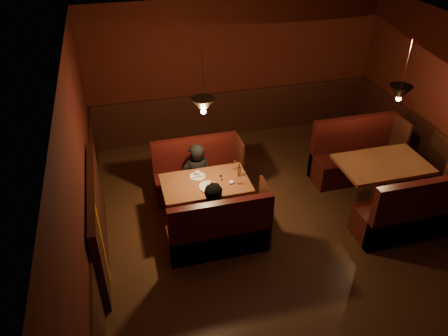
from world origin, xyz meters
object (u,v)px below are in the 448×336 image
object	(u,v)px
main_bench_near	(220,234)
second_bench_near	(410,217)
main_bench_far	(198,176)
diner_b	(216,206)
main_table	(207,191)
second_table	(381,173)
second_bench_far	(354,158)
diner_a	(196,164)

from	to	relation	value
main_bench_near	second_bench_near	bearing A→B (deg)	-8.01
main_bench_far	diner_b	distance (m)	1.40
main_bench_near	second_bench_near	xyz separation A→B (m)	(2.92, -0.41, 0.04)
main_table	main_bench_near	xyz separation A→B (m)	(0.02, -0.78, -0.24)
second_table	diner_b	bearing A→B (deg)	-175.07
second_bench_near	diner_b	bearing A→B (deg)	168.05
second_bench_far	main_table	bearing A→B (deg)	-169.52
main_table	main_bench_near	world-z (taller)	main_bench_near
second_table	diner_b	world-z (taller)	diner_b
main_bench_far	second_table	world-z (taller)	main_bench_far
main_table	second_bench_near	bearing A→B (deg)	-22.07
main_bench_far	second_bench_far	size ratio (longest dim) A/B	0.94
second_table	second_bench_near	bearing A→B (deg)	-87.80
main_bench_far	diner_a	size ratio (longest dim) A/B	1.03
second_table	second_bench_far	xyz separation A→B (m)	(0.03, 0.87, -0.24)
main_bench_near	second_bench_near	world-z (taller)	second_bench_near
main_bench_far	second_bench_far	distance (m)	2.93
second_bench_far	diner_b	xyz separation A→B (m)	(-2.92, -1.11, 0.34)
main_bench_near	diner_a	distance (m)	1.40
second_table	second_bench_near	size ratio (longest dim) A/B	0.90
second_bench_near	diner_a	bearing A→B (deg)	149.58
main_bench_near	diner_b	bearing A→B (deg)	89.92
second_bench_far	main_bench_near	bearing A→B (deg)	-155.64
main_table	diner_a	bearing A→B (deg)	94.39
diner_a	diner_b	world-z (taller)	diner_a
main_bench_far	second_bench_near	world-z (taller)	second_bench_near
diner_a	second_table	bearing A→B (deg)	164.73
main_table	diner_b	size ratio (longest dim) A/B	0.98
second_table	diner_a	world-z (taller)	diner_a
second_table	diner_a	distance (m)	3.07
main_table	second_table	bearing A→B (deg)	-6.36
diner_a	main_bench_far	bearing A→B (deg)	-103.47
main_table	second_bench_far	size ratio (longest dim) A/B	0.86
main_bench_far	second_table	bearing A→B (deg)	-20.88
main_table	diner_b	xyz separation A→B (m)	(0.02, -0.57, 0.13)
second_bench_near	main_bench_far	bearing A→B (deg)	146.02
diner_a	second_bench_far	bearing A→B (deg)	-178.90
main_table	second_bench_far	world-z (taller)	second_bench_far
second_bench_near	main_table	bearing A→B (deg)	157.93
main_bench_near	diner_a	bearing A→B (deg)	92.49
main_table	main_bench_far	world-z (taller)	main_bench_far
second_table	main_bench_far	bearing A→B (deg)	159.12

